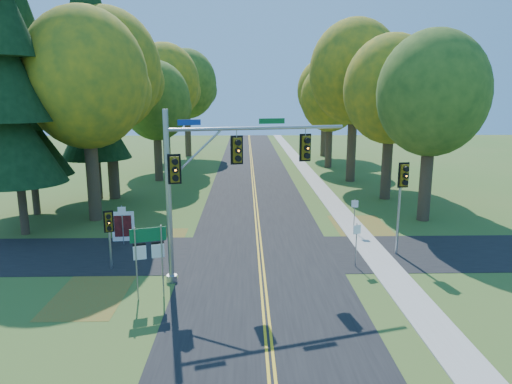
{
  "coord_description": "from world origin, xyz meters",
  "views": [
    {
      "loc": [
        -0.77,
        -21.57,
        8.38
      ],
      "look_at": [
        -0.2,
        3.16,
        3.2
      ],
      "focal_mm": 32.0,
      "sensor_mm": 36.0,
      "label": 1
    }
  ],
  "objects_px": {
    "traffic_mast": "(216,172)",
    "route_sign_cluster": "(149,248)",
    "east_signal_pole": "(402,185)",
    "info_kiosk": "(123,227)"
  },
  "relations": [
    {
      "from": "traffic_mast",
      "to": "route_sign_cluster",
      "type": "height_order",
      "value": "traffic_mast"
    },
    {
      "from": "traffic_mast",
      "to": "east_signal_pole",
      "type": "distance_m",
      "value": 10.04
    },
    {
      "from": "traffic_mast",
      "to": "info_kiosk",
      "type": "height_order",
      "value": "traffic_mast"
    },
    {
      "from": "east_signal_pole",
      "to": "info_kiosk",
      "type": "relative_size",
      "value": 2.86
    },
    {
      "from": "east_signal_pole",
      "to": "route_sign_cluster",
      "type": "xyz_separation_m",
      "value": [
        -12.23,
        -5.1,
        -1.6
      ]
    },
    {
      "from": "traffic_mast",
      "to": "east_signal_pole",
      "type": "height_order",
      "value": "traffic_mast"
    },
    {
      "from": "traffic_mast",
      "to": "info_kiosk",
      "type": "distance_m",
      "value": 9.16
    },
    {
      "from": "route_sign_cluster",
      "to": "info_kiosk",
      "type": "distance_m",
      "value": 8.66
    },
    {
      "from": "info_kiosk",
      "to": "traffic_mast",
      "type": "bearing_deg",
      "value": -49.57
    },
    {
      "from": "east_signal_pole",
      "to": "info_kiosk",
      "type": "height_order",
      "value": "east_signal_pole"
    }
  ]
}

